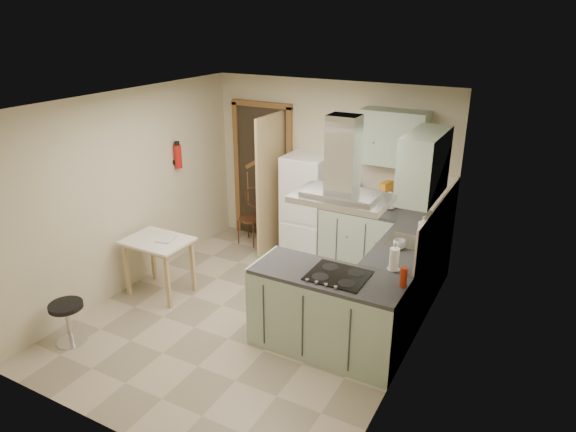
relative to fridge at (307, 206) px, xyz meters
The scene contains 28 objects.
floor 1.96m from the fridge, 83.66° to the right, with size 4.20×4.20×0.00m, color tan.
ceiling 2.52m from the fridge, 83.66° to the right, with size 4.20×4.20×0.00m, color silver.
back_wall 0.62m from the fridge, 56.31° to the left, with size 3.60×3.60×0.00m, color beige.
left_wall 2.46m from the fridge, 131.63° to the right, with size 4.20×4.20×0.00m, color beige.
right_wall 2.74m from the fridge, 41.99° to the right, with size 4.20×4.20×0.00m, color beige.
doorway 0.99m from the fridge, 163.30° to the left, with size 1.10×0.12×2.10m, color brown.
fridge is the anchor object (origin of this frame).
counter_back 0.91m from the fridge, ahead, with size 1.08×0.60×0.90m, color #9EB2A0.
counter_right 1.85m from the fridge, 21.66° to the right, with size 0.60×1.95×0.90m, color #9EB2A0.
splashback 1.26m from the fridge, 13.94° to the left, with size 1.68×0.02×0.50m, color beige.
wall_cabinet_back 1.60m from the fridge, ahead, with size 0.85×0.35×0.70m, color #9EB2A0.
wall_cabinet_right 2.33m from the fridge, 27.50° to the right, with size 0.35×0.90×0.70m, color #9EB2A0.
peninsula 2.35m from the fridge, 58.26° to the right, with size 1.55×0.65×0.90m, color #9EB2A0.
hob 2.39m from the fridge, 56.21° to the right, with size 0.58×0.50×0.01m, color black.
extractor_hood 2.57m from the fridge, 56.21° to the right, with size 0.90×0.55×0.10m, color silver.
sink 1.91m from the fridge, 26.57° to the right, with size 0.45×0.40×0.01m, color silver.
fire_extinguisher 1.93m from the fridge, 149.70° to the right, with size 0.10×0.10×0.32m, color #B2140F.
drop_leaf_table 2.23m from the fridge, 120.45° to the right, with size 0.79×0.59×0.74m, color tan.
bentwood_chair 1.01m from the fridge, behind, with size 0.35×0.35×0.78m, color #462017.
stool 3.46m from the fridge, 111.74° to the right, with size 0.36×0.36×0.48m, color black.
microwave 0.58m from the fridge, ahead, with size 0.52×0.35×0.29m, color black.
kettle 1.21m from the fridge, ahead, with size 0.16×0.16×0.23m, color silver.
cereal_box 1.15m from the fridge, ahead, with size 0.09×0.22×0.33m, color orange.
soap_bottle 1.85m from the fridge, 15.02° to the right, with size 0.09×0.09×0.19m, color #B8B8C5.
paper_towel 2.39m from the fridge, 42.01° to the right, with size 0.10×0.10×0.25m, color white.
cup 2.00m from the fridge, 32.90° to the right, with size 0.14×0.14×0.11m, color silver.
red_bottle 2.72m from the fridge, 43.85° to the right, with size 0.07×0.07×0.20m, color #9F270D.
book 2.16m from the fridge, 120.71° to the right, with size 0.18×0.24×0.11m, color #A63F37.
Camera 1 is at (2.83, -4.39, 3.33)m, focal length 32.00 mm.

